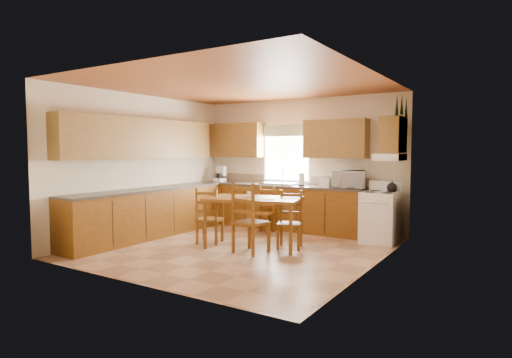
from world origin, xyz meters
The scene contains 35 objects.
floor centered at (0.00, 0.00, 0.00)m, with size 4.50×4.50×0.00m, color #A67E5C.
ceiling centered at (0.00, 0.00, 2.70)m, with size 4.50×4.50×0.00m, color #9C5128.
wall_left centered at (-2.25, 0.00, 1.35)m, with size 4.50×4.50×0.00m, color beige.
wall_right centered at (2.25, 0.00, 1.35)m, with size 4.50×4.50×0.00m, color beige.
wall_back centered at (0.00, 2.25, 1.35)m, with size 4.50×4.50×0.00m, color beige.
wall_front centered at (0.00, -2.25, 1.35)m, with size 4.50×4.50×0.00m, color beige.
lower_cab_back centered at (-0.38, 1.95, 0.44)m, with size 3.75×0.60×0.88m, color brown.
lower_cab_left centered at (-1.95, -0.15, 0.44)m, with size 0.60×3.60×0.88m, color brown.
counter_back centered at (-0.38, 1.95, 0.90)m, with size 3.75×0.63×0.04m, color #413C37.
counter_left centered at (-1.95, -0.15, 0.90)m, with size 0.63×3.60×0.04m, color #413C37.
backsplash centered at (-0.38, 2.24, 1.01)m, with size 3.75×0.01×0.18m, color #866D55.
upper_cab_back_left centered at (-1.55, 2.08, 1.85)m, with size 1.41×0.33×0.75m, color brown.
upper_cab_back_right centered at (0.86, 2.08, 1.85)m, with size 1.25×0.33×0.75m, color brown.
upper_cab_left centered at (-2.08, -0.15, 1.85)m, with size 0.33×3.60×0.75m, color brown.
upper_cab_stove centered at (2.08, 1.65, 1.90)m, with size 0.33×0.62×0.62m, color brown.
range_hood centered at (2.03, 1.65, 1.52)m, with size 0.44×0.62×0.12m, color silver.
window_frame centered at (-0.30, 2.22, 1.55)m, with size 1.13×0.02×1.18m, color silver.
window_pane centered at (-0.30, 2.21, 1.55)m, with size 1.05×0.01×1.10m, color white.
window_valance centered at (-0.30, 2.19, 2.05)m, with size 1.19×0.01×0.24m, color #567041.
sink_basin centered at (-0.30, 1.95, 0.94)m, with size 0.75×0.45×0.04m, color silver.
pine_decal_a centered at (2.21, 1.33, 2.38)m, with size 0.22×0.22×0.36m, color #173A18.
pine_decal_b centered at (2.21, 1.65, 2.42)m, with size 0.22×0.22×0.36m, color #173A18.
pine_decal_c centered at (2.21, 1.97, 2.38)m, with size 0.22×0.22×0.36m, color #173A18.
stove centered at (1.88, 1.68, 0.44)m, with size 0.60×0.62×0.89m, color silver.
coffeemaker centered at (-1.86, 1.95, 1.08)m, with size 0.19×0.23×0.32m, color silver.
paper_towel centered at (0.21, 1.92, 1.05)m, with size 0.11×0.11×0.26m, color white.
toaster centered at (0.77, 1.87, 1.02)m, with size 0.24×0.15×0.19m, color silver.
microwave centered at (1.19, 1.91, 1.09)m, with size 0.56×0.40×0.33m, color silver.
dining_table centered at (0.15, 0.22, 0.42)m, with size 1.57×0.90×0.84m, color brown.
chair_near_left centered at (-0.66, 0.06, 0.49)m, with size 0.41×0.39×0.97m, color brown.
chair_near_right centered at (0.34, -0.15, 0.56)m, with size 0.47×0.45×1.13m, color brown.
chair_far_left centered at (-0.34, 1.34, 0.45)m, with size 0.38×0.36×0.90m, color brown.
chair_far_right centered at (0.72, 0.45, 0.48)m, with size 0.40×0.38×0.95m, color brown.
table_paper centered at (0.51, 0.08, 0.84)m, with size 0.22×0.29×0.00m, color white.
table_card centered at (0.06, 0.24, 0.90)m, with size 0.09×0.02×0.12m, color white.
Camera 1 is at (4.01, -5.82, 1.66)m, focal length 30.00 mm.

